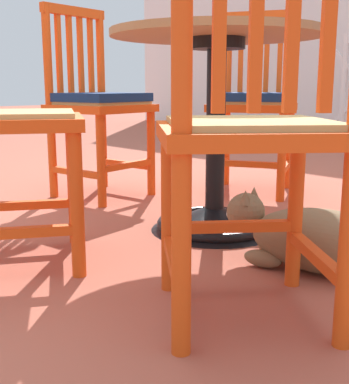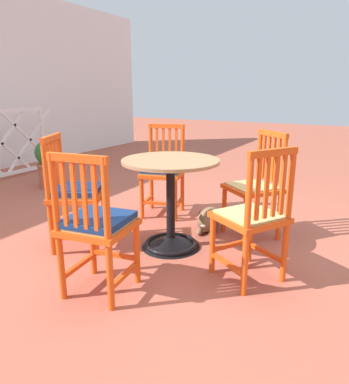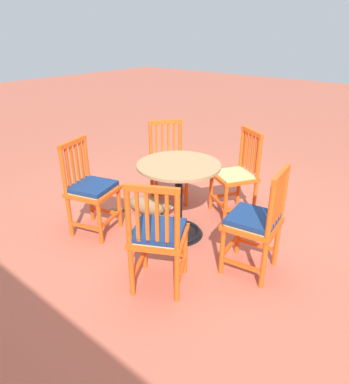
{
  "view_description": "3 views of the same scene",
  "coord_description": "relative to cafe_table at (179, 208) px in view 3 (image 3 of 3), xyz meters",
  "views": [
    {
      "loc": [
        1.3,
        -1.34,
        0.54
      ],
      "look_at": [
        -0.04,
        -0.07,
        0.15
      ],
      "focal_mm": 47.9,
      "sensor_mm": 36.0,
      "label": 1
    },
    {
      "loc": [
        -2.34,
        -1.31,
        1.24
      ],
      "look_at": [
        0.18,
        0.11,
        0.43
      ],
      "focal_mm": 33.8,
      "sensor_mm": 36.0,
      "label": 2
    },
    {
      "loc": [
        -1.81,
        2.35,
        1.82
      ],
      "look_at": [
        0.01,
        0.15,
        0.49
      ],
      "focal_mm": 32.66,
      "sensor_mm": 36.0,
      "label": 3
    }
  ],
  "objects": [
    {
      "name": "tabby_cat",
      "position": [
        0.49,
        -0.12,
        -0.19
      ],
      "size": [
        0.67,
        0.42,
        0.23
      ],
      "color": "brown",
      "rests_on": "ground_plane"
    },
    {
      "name": "orange_chair_facing_out",
      "position": [
        0.68,
        0.48,
        0.16
      ],
      "size": [
        0.5,
        0.5,
        0.91
      ],
      "color": "#E04C14",
      "rests_on": "ground_plane"
    },
    {
      "name": "orange_chair_near_fence",
      "position": [
        -0.19,
        -0.73,
        0.15
      ],
      "size": [
        0.55,
        0.55,
        0.91
      ],
      "color": "#E04C14",
      "rests_on": "ground_plane"
    },
    {
      "name": "ground_plane",
      "position": [
        -0.04,
        -0.06,
        -0.28
      ],
      "size": [
        24.0,
        24.0,
        0.0
      ],
      "primitive_type": "plane",
      "color": "#AD5642"
    },
    {
      "name": "cafe_table",
      "position": [
        0.0,
        0.0,
        0.0
      ],
      "size": [
        0.76,
        0.76,
        0.73
      ],
      "color": "black",
      "rests_on": "ground_plane"
    },
    {
      "name": "orange_chair_tucked_in",
      "position": [
        -0.82,
        0.05,
        0.16
      ],
      "size": [
        0.45,
        0.45,
        0.91
      ],
      "color": "#E04C14",
      "rests_on": "ground_plane"
    },
    {
      "name": "orange_chair_at_corner",
      "position": [
        0.57,
        -0.51,
        0.15
      ],
      "size": [
        0.56,
        0.56,
        0.91
      ],
      "color": "#E04C14",
      "rests_on": "ground_plane"
    },
    {
      "name": "orange_chair_by_planter",
      "position": [
        -0.36,
        0.68,
        0.16
      ],
      "size": [
        0.54,
        0.54,
        0.91
      ],
      "color": "#E04C14",
      "rests_on": "ground_plane"
    }
  ]
}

